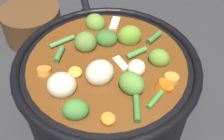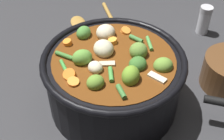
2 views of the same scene
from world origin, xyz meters
name	(u,v)px [view 1 (image 1 of 2)]	position (x,y,z in m)	size (l,w,h in m)	color
ground_plane	(108,110)	(0.00, 0.00, 0.00)	(1.10, 1.10, 0.00)	#2D2D30
cooking_pot	(107,86)	(0.00, 0.00, 0.07)	(0.31, 0.31, 0.16)	black
small_saucepan	(34,23)	(0.02, -0.30, 0.04)	(0.23, 0.19, 0.08)	brown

